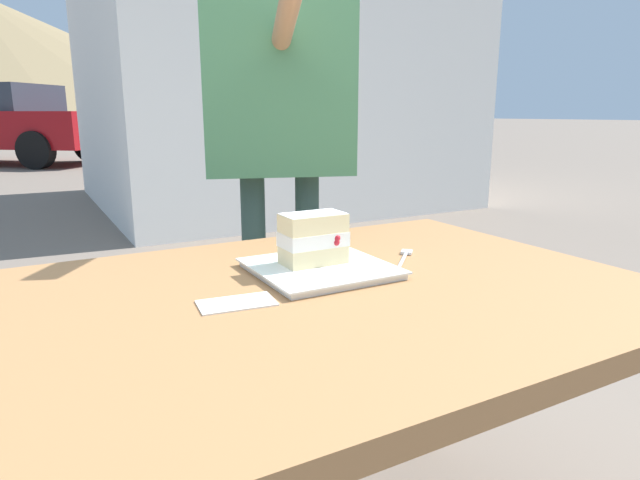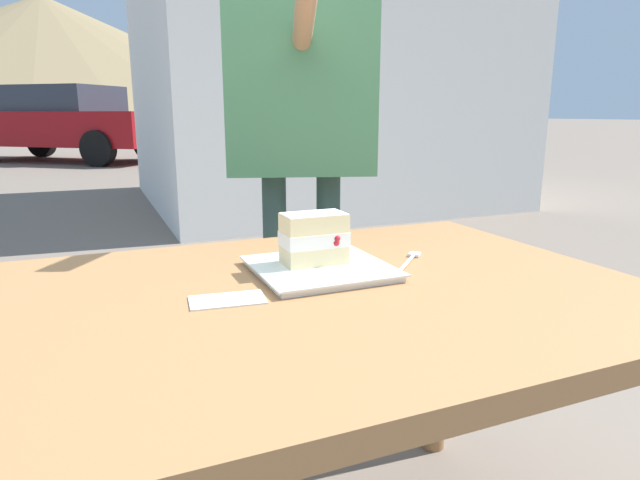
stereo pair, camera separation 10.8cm
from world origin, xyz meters
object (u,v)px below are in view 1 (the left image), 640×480
object	(u,v)px
dessert_fork	(403,258)
diner_person	(278,86)
dessert_plate	(320,269)
paper_napkin	(238,304)
patio_table	(296,344)
cake_slice	(313,238)

from	to	relation	value
dessert_fork	diner_person	xyz separation A→B (m)	(-0.01, 0.63, 0.39)
dessert_plate	paper_napkin	xyz separation A→B (m)	(-0.21, -0.10, -0.01)
patio_table	diner_person	size ratio (longest dim) A/B	0.81
paper_napkin	cake_slice	bearing A→B (deg)	29.52
cake_slice	diner_person	distance (m)	0.72
dessert_plate	dessert_fork	distance (m)	0.21
patio_table	dessert_plate	bearing A→B (deg)	42.84
patio_table	paper_napkin	distance (m)	0.15
dessert_plate	paper_napkin	bearing A→B (deg)	-155.12
cake_slice	diner_person	bearing A→B (deg)	71.22
cake_slice	diner_person	world-z (taller)	diner_person
patio_table	diner_person	xyz separation A→B (m)	(0.30, 0.72, 0.49)
patio_table	dessert_fork	world-z (taller)	dessert_fork
dessert_fork	paper_napkin	size ratio (longest dim) A/B	0.97
patio_table	diner_person	bearing A→B (deg)	67.18
dessert_plate	cake_slice	distance (m)	0.06
patio_table	dessert_fork	xyz separation A→B (m)	(0.31, 0.09, 0.10)
cake_slice	paper_napkin	size ratio (longest dim) A/B	0.95
paper_napkin	diner_person	size ratio (longest dim) A/B	0.08
dessert_fork	diner_person	size ratio (longest dim) A/B	0.08
dessert_fork	diner_person	distance (m)	0.74
dessert_plate	diner_person	size ratio (longest dim) A/B	0.16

